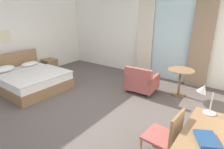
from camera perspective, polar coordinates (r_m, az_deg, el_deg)
name	(u,v)px	position (r m, az deg, el deg)	size (l,w,h in m)	color
ground	(83,106)	(4.66, -8.99, -9.72)	(6.93, 6.61, 0.10)	#564C47
wall_back	(142,34)	(6.63, 9.33, 12.48)	(6.53, 0.12, 2.86)	white
wall_left	(8,36)	(6.80, -29.85, 10.39)	(0.12, 6.21, 2.86)	white
balcony_glass_door	(171,42)	(6.17, 18.15, 9.67)	(1.33, 0.02, 2.51)	silver
curtain_panel_left	(145,38)	(6.39, 10.26, 11.17)	(0.52, 0.10, 2.64)	beige
curtain_panel_right	(201,43)	(5.86, 26.20, 8.79)	(0.58, 0.10, 2.64)	#897056
bed	(30,79)	(5.93, -24.35, -1.34)	(2.01, 1.70, 0.94)	olive
nightstand	(50,65)	(7.29, -18.90, 2.73)	(0.46, 0.43, 0.47)	olive
writing_desk	(205,141)	(2.67, 27.09, -18.03)	(0.57, 1.32, 0.77)	olive
desk_chair	(167,135)	(2.89, 16.77, -17.72)	(0.49, 0.49, 0.89)	#9E4C47
desk_lamp	(204,94)	(2.94, 27.01, -5.42)	(0.30, 0.21, 0.46)	#B7B2A8
closed_book	(207,139)	(2.50, 27.60, -17.55)	(0.23, 0.31, 0.04)	navy
armchair_by_window	(141,82)	(5.17, 9.23, -2.21)	(0.79, 0.74, 0.77)	#9E4C47
round_cafe_table	(180,76)	(5.18, 20.66, -0.56)	(0.66, 0.66, 0.74)	olive
framed_picture	(4,37)	(6.66, -30.80, 10.18)	(0.03, 0.42, 0.36)	beige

